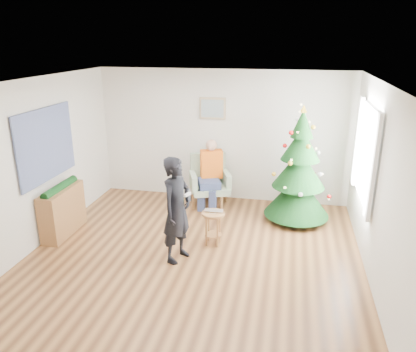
% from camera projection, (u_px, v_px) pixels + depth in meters
% --- Properties ---
extents(floor, '(5.00, 5.00, 0.00)m').
position_uv_depth(floor, '(194.00, 256.00, 6.17)').
color(floor, brown).
rests_on(floor, ground).
extents(ceiling, '(5.00, 5.00, 0.00)m').
position_uv_depth(ceiling, '(191.00, 82.00, 5.33)').
color(ceiling, white).
rests_on(ceiling, wall_back).
extents(wall_back, '(5.00, 0.00, 5.00)m').
position_uv_depth(wall_back, '(223.00, 136.00, 8.06)').
color(wall_back, silver).
rests_on(wall_back, floor).
extents(wall_front, '(5.00, 0.00, 5.00)m').
position_uv_depth(wall_front, '(122.00, 269.00, 3.43)').
color(wall_front, silver).
rests_on(wall_front, floor).
extents(wall_left, '(0.00, 5.00, 5.00)m').
position_uv_depth(wall_left, '(35.00, 165.00, 6.23)').
color(wall_left, silver).
rests_on(wall_left, floor).
extents(wall_right, '(0.00, 5.00, 5.00)m').
position_uv_depth(wall_right, '(379.00, 188.00, 5.26)').
color(wall_right, silver).
rests_on(wall_right, floor).
extents(window_panel, '(0.04, 1.30, 1.40)m').
position_uv_depth(window_panel, '(366.00, 153.00, 6.13)').
color(window_panel, white).
rests_on(window_panel, wall_right).
extents(curtains, '(0.05, 1.75, 1.50)m').
position_uv_depth(curtains, '(364.00, 153.00, 6.14)').
color(curtains, white).
rests_on(curtains, wall_right).
extents(christmas_tree, '(1.16, 1.16, 2.09)m').
position_uv_depth(christmas_tree, '(299.00, 170.00, 7.12)').
color(christmas_tree, '#3F2816').
rests_on(christmas_tree, floor).
extents(stool, '(0.36, 0.36, 0.55)m').
position_uv_depth(stool, '(213.00, 228.00, 6.46)').
color(stool, brown).
rests_on(stool, floor).
extents(laptop, '(0.31, 0.20, 0.02)m').
position_uv_depth(laptop, '(213.00, 212.00, 6.37)').
color(laptop, silver).
rests_on(laptop, stool).
extents(armchair, '(0.90, 0.88, 1.00)m').
position_uv_depth(armchair, '(210.00, 187.00, 7.99)').
color(armchair, '#92AB8A').
rests_on(armchair, floor).
extents(seated_person, '(0.52, 0.67, 1.31)m').
position_uv_depth(seated_person, '(210.00, 173.00, 7.84)').
color(seated_person, navy).
rests_on(seated_person, armchair).
extents(standing_man, '(0.55, 0.67, 1.59)m').
position_uv_depth(standing_man, '(177.00, 210.00, 5.86)').
color(standing_man, black).
rests_on(standing_man, floor).
extents(game_controller, '(0.08, 0.13, 0.04)m').
position_uv_depth(game_controller, '(188.00, 194.00, 5.71)').
color(game_controller, white).
rests_on(game_controller, standing_man).
extents(console, '(0.31, 1.00, 0.80)m').
position_uv_depth(console, '(63.00, 211.00, 6.78)').
color(console, brown).
rests_on(console, floor).
extents(garland, '(0.14, 0.90, 0.14)m').
position_uv_depth(garland, '(60.00, 188.00, 6.65)').
color(garland, black).
rests_on(garland, console).
extents(tapestry, '(0.03, 1.50, 1.15)m').
position_uv_depth(tapestry, '(46.00, 144.00, 6.42)').
color(tapestry, black).
rests_on(tapestry, wall_left).
extents(framed_picture, '(0.52, 0.05, 0.42)m').
position_uv_depth(framed_picture, '(213.00, 108.00, 7.89)').
color(framed_picture, tan).
rests_on(framed_picture, wall_back).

